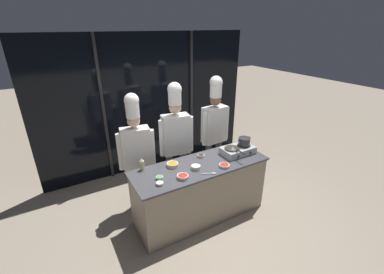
% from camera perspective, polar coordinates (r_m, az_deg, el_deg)
% --- Properties ---
extents(ground_plane, '(24.00, 24.00, 0.00)m').
position_cam_1_polar(ground_plane, '(4.32, 1.74, -16.76)').
color(ground_plane, gray).
extents(window_wall_back, '(4.31, 0.09, 2.70)m').
position_cam_1_polar(window_wall_back, '(5.21, -9.25, 7.20)').
color(window_wall_back, black).
rests_on(window_wall_back, ground_plane).
extents(demo_counter, '(2.06, 0.72, 0.92)m').
position_cam_1_polar(demo_counter, '(4.04, 1.82, -11.80)').
color(demo_counter, gray).
rests_on(demo_counter, ground_plane).
extents(portable_stove, '(0.52, 0.33, 0.12)m').
position_cam_1_polar(portable_stove, '(4.14, 10.14, -2.91)').
color(portable_stove, '#B2B5BA').
rests_on(portable_stove, demo_counter).
extents(frying_pan, '(0.24, 0.42, 0.04)m').
position_cam_1_polar(frying_pan, '(4.03, 8.95, -2.30)').
color(frying_pan, '#38332D').
rests_on(frying_pan, portable_stove).
extents(stock_pot, '(0.22, 0.19, 0.12)m').
position_cam_1_polar(stock_pot, '(4.16, 11.54, -0.92)').
color(stock_pot, '#333335').
rests_on(stock_pot, portable_stove).
extents(squeeze_bottle_oil, '(0.06, 0.06, 0.19)m').
position_cam_1_polar(squeeze_bottle_oil, '(3.69, -11.05, -5.99)').
color(squeeze_bottle_oil, beige).
rests_on(squeeze_bottle_oil, demo_counter).
extents(prep_bowl_carrots, '(0.17, 0.17, 0.06)m').
position_cam_1_polar(prep_bowl_carrots, '(3.74, -4.36, -6.08)').
color(prep_bowl_carrots, silver).
rests_on(prep_bowl_carrots, demo_counter).
extents(prep_bowl_onion, '(0.14, 0.14, 0.06)m').
position_cam_1_polar(prep_bowl_onion, '(3.67, 0.85, -6.68)').
color(prep_bowl_onion, silver).
rests_on(prep_bowl_onion, demo_counter).
extents(prep_bowl_scallions, '(0.10, 0.10, 0.04)m').
position_cam_1_polar(prep_bowl_scallions, '(3.47, -7.23, -8.95)').
color(prep_bowl_scallions, silver).
rests_on(prep_bowl_scallions, demo_counter).
extents(prep_bowl_chili_flakes, '(0.16, 0.16, 0.04)m').
position_cam_1_polar(prep_bowl_chili_flakes, '(3.76, 7.20, -6.26)').
color(prep_bowl_chili_flakes, silver).
rests_on(prep_bowl_chili_flakes, demo_counter).
extents(prep_bowl_soy_glaze, '(0.11, 0.11, 0.04)m').
position_cam_1_polar(prep_bowl_soy_glaze, '(4.00, 1.99, -4.12)').
color(prep_bowl_soy_glaze, silver).
rests_on(prep_bowl_soy_glaze, demo_counter).
extents(prep_bowl_bell_pepper, '(0.16, 0.16, 0.05)m').
position_cam_1_polar(prep_bowl_bell_pepper, '(3.47, -2.06, -8.74)').
color(prep_bowl_bell_pepper, silver).
rests_on(prep_bowl_bell_pepper, demo_counter).
extents(prep_bowl_garlic, '(0.10, 0.10, 0.04)m').
position_cam_1_polar(prep_bowl_garlic, '(3.37, -7.19, -10.19)').
color(prep_bowl_garlic, silver).
rests_on(prep_bowl_garlic, demo_counter).
extents(serving_spoon_solid, '(0.20, 0.11, 0.02)m').
position_cam_1_polar(serving_spoon_solid, '(3.58, 4.36, -8.05)').
color(serving_spoon_solid, '#B2B5BA').
rests_on(serving_spoon_solid, demo_counter).
extents(chef_head, '(0.55, 0.30, 1.94)m').
position_cam_1_polar(chef_head, '(3.97, -12.34, -2.11)').
color(chef_head, '#232326').
rests_on(chef_head, ground_plane).
extents(chef_sous, '(0.57, 0.29, 2.01)m').
position_cam_1_polar(chef_sous, '(4.21, -3.62, 0.76)').
color(chef_sous, '#4C4C51').
rests_on(chef_sous, ground_plane).
extents(chef_line, '(0.59, 0.27, 2.02)m').
position_cam_1_polar(chef_line, '(4.65, 5.06, 2.96)').
color(chef_line, '#4C4C51').
rests_on(chef_line, ground_plane).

